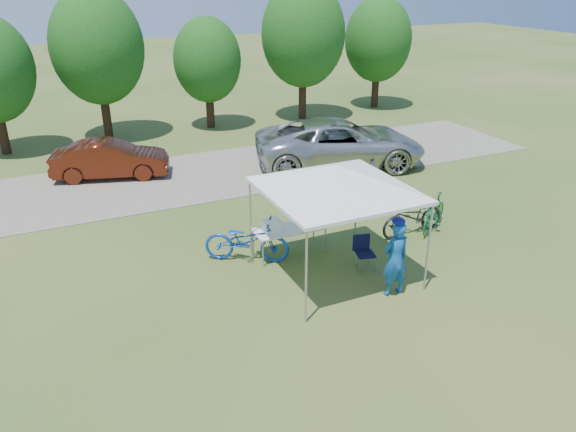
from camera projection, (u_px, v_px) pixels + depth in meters
name	position (u px, v px, depth m)	size (l,w,h in m)	color
ground	(333.00, 274.00, 13.39)	(100.00, 100.00, 0.00)	#2D5119
gravel_strip	(224.00, 172.00, 20.01)	(24.00, 5.00, 0.02)	gray
canopy	(337.00, 169.00, 12.31)	(4.53, 4.53, 3.00)	#A5A5AA
treeline	(166.00, 50.00, 23.47)	(24.89, 4.28, 6.30)	#382314
folding_table	(289.00, 230.00, 14.01)	(1.80, 0.75, 0.74)	white
folding_chair	(363.00, 249.00, 13.51)	(0.51, 0.53, 0.83)	black
cooler	(272.00, 226.00, 13.74)	(0.44, 0.30, 0.32)	white
ice_cream_cup	(309.00, 224.00, 14.14)	(0.09, 0.09, 0.07)	yellow
cyclist	(395.00, 259.00, 12.23)	(0.64, 0.42, 1.75)	#125099
bike_blue	(247.00, 240.00, 13.78)	(0.73, 2.10, 1.10)	#1342AD
bike_green	(434.00, 213.00, 15.44)	(0.48, 1.69, 1.01)	#176734
bike_dark	(413.00, 217.00, 15.16)	(0.69, 1.98, 1.04)	black
minivan	(340.00, 143.00, 20.28)	(2.81, 6.10, 1.70)	beige
sedan	(110.00, 159.00, 19.26)	(1.36, 3.89, 1.28)	#4E1B0D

